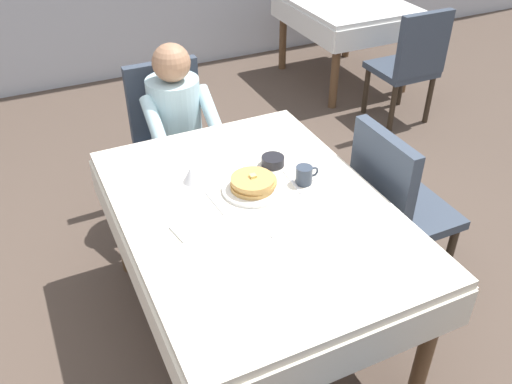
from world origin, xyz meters
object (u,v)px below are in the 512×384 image
Objects in this scene: chair_diner at (171,131)px; knife_right_of_plate at (292,182)px; background_table_far at (345,14)px; dining_table_main at (254,223)px; chair_right_side at (394,201)px; plate_breakfast at (253,189)px; cup_coffee at (304,175)px; fork_left_of_plate at (215,203)px; spoon_near_edge at (287,231)px; diner_person at (178,121)px; bowl_butter at (273,161)px; syrup_pitcher at (191,175)px; breakfast_stack at (253,182)px; background_chair_empty at (411,61)px.

chair_diner reaches higher than knife_right_of_plate.
dining_table_main is at bearing -130.11° from background_table_far.
chair_right_side reaches higher than plate_breakfast.
fork_left_of_plate is at bearing 176.35° from cup_coffee.
plate_breakfast is 0.24m from cup_coffee.
background_table_far is (1.96, 2.59, -0.12)m from spoon_near_edge.
diner_person is at bearing 19.86° from knife_right_of_plate.
bowl_butter is 1.37× the size of syrup_pitcher.
breakfast_stack reaches higher than dining_table_main.
chair_right_side is 0.58m from knife_right_of_plate.
background_table_far is (1.24, 2.38, 0.09)m from chair_right_side.
chair_right_side is at bearing -95.92° from knife_right_of_plate.
background_table_far is at bearing 43.62° from syrup_pitcher.
chair_diner is at bearing -146.23° from chair_right_side.
breakfast_stack is at bearing -38.99° from syrup_pitcher.
chair_diner is at bearing 90.10° from spoon_near_edge.
knife_right_of_plate is at bearing 22.50° from dining_table_main.
background_table_far is 1.21× the size of background_chair_empty.
breakfast_stack is at bearing -139.30° from bowl_butter.
diner_person is 1.29m from chair_right_side.
cup_coffee is (0.24, -0.04, -0.00)m from breakfast_stack.
bowl_butter reaches higher than fork_left_of_plate.
cup_coffee is at bearing -126.72° from background_table_far.
diner_person is 1.00× the size of background_table_far.
syrup_pitcher reaches higher than dining_table_main.
background_chair_empty is (2.15, 1.34, -0.21)m from fork_left_of_plate.
breakfast_stack is at bearing -130.86° from background_table_far.
fork_left_of_plate is 0.38m from knife_right_of_plate.
knife_right_of_plate is (0.19, -0.02, -0.04)m from breakfast_stack.
dining_table_main is 8.47× the size of fork_left_of_plate.
fork_left_of_plate is at bearing -173.99° from plate_breakfast.
chair_right_side is at bearing -99.98° from fork_left_of_plate.
chair_diner is at bearing 105.03° from cup_coffee.
diner_person is at bearing -11.90° from fork_left_of_plate.
cup_coffee is at bearing -141.69° from background_chair_empty.
dining_table_main and background_table_far have the same top height.
cup_coffee is (0.28, 0.07, 0.13)m from dining_table_main.
chair_diner is 1.08m from breakfast_stack.
background_table_far is at bearing -148.99° from chair_diner.
chair_diner is 1.12m from knife_right_of_plate.
diner_person is 5.60× the size of knife_right_of_plate.
background_table_far is (1.77, 2.28, -0.12)m from knife_right_of_plate.
syrup_pitcher is (-0.23, 0.18, -0.01)m from breakfast_stack.
diner_person reaches higher than background_chair_empty.
bowl_butter is at bearing 107.37° from diner_person.
plate_breakfast is 0.19m from knife_right_of_plate.
bowl_butter reaches higher than plate_breakfast.
background_table_far is at bearing -47.06° from fork_left_of_plate.
background_table_far is at bearing 49.89° from dining_table_main.
bowl_butter is at bearing -68.97° from fork_left_of_plate.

